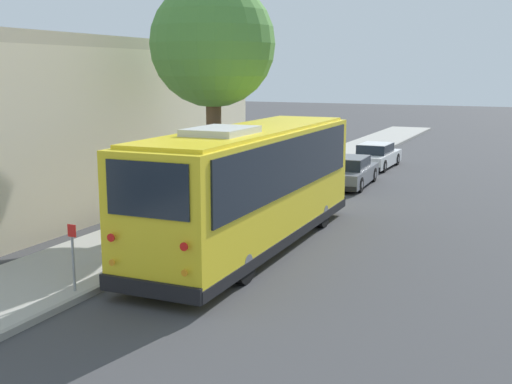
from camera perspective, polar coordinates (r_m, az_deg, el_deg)
name	(u,v)px	position (r m, az deg, el deg)	size (l,w,h in m)	color
ground_plane	(257,243)	(19.04, 0.09, -4.53)	(160.00, 160.00, 0.00)	#3D3D3F
sidewalk_slab	(164,229)	(20.52, -8.21, -3.30)	(80.00, 3.23, 0.15)	#A3A099
curb_strip	(211,235)	(19.69, -4.06, -3.82)	(80.00, 0.14, 0.15)	gray
shuttle_bus	(252,181)	(18.12, -0.39, 0.98)	(10.88, 2.87, 3.61)	yellow
parked_sedan_gray	(349,172)	(28.60, 8.27, 1.76)	(4.67, 1.97, 1.30)	slate
parked_sedan_white	(376,156)	(34.18, 10.59, 3.13)	(4.63, 1.84, 1.29)	silver
street_tree	(214,36)	(21.67, -3.73, 13.64)	(4.13, 4.13, 8.41)	brown
sign_post_near	(73,257)	(14.90, -15.94, -5.56)	(0.06, 0.22, 1.53)	gray
sign_post_far	(120,236)	(16.18, -12.03, -3.84)	(0.06, 0.22, 1.67)	gray
building_backdrop	(1,136)	(22.79, -21.76, 4.63)	(25.04, 6.05, 6.16)	beige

